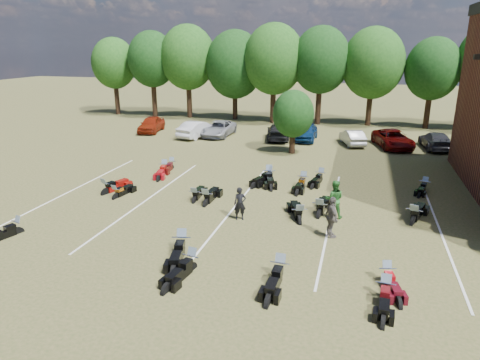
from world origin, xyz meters
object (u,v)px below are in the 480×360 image
(car_0, at_px, (151,124))
(motorcycle_7, at_px, (106,194))
(person_green, at_px, (334,199))
(motorcycle_14, at_px, (172,169))
(motorcycle_3, at_px, (182,252))
(motorcycle_0, at_px, (18,233))
(car_4, at_px, (306,132))
(person_grey, at_px, (332,217))
(person_black, at_px, (240,204))

(car_0, xyz_separation_m, motorcycle_7, (5.86, -17.20, -0.75))
(person_green, relative_size, motorcycle_14, 0.92)
(car_0, xyz_separation_m, motorcycle_3, (12.94, -22.69, -0.75))
(motorcycle_0, bearing_deg, motorcycle_14, 95.34)
(motorcycle_14, bearing_deg, car_0, 118.79)
(motorcycle_3, bearing_deg, motorcycle_0, 169.16)
(person_green, xyz_separation_m, motorcycle_3, (-5.74, -5.56, -0.96))
(car_0, distance_m, car_4, 15.02)
(car_4, xyz_separation_m, motorcycle_7, (-9.16, -17.49, -0.76))
(person_green, xyz_separation_m, motorcycle_0, (-13.68, -5.89, -0.96))
(motorcycle_0, relative_size, motorcycle_7, 0.86)
(person_grey, height_order, motorcycle_3, person_grey)
(person_grey, height_order, motorcycle_14, person_grey)
(car_4, height_order, motorcycle_7, car_4)
(motorcycle_0, bearing_deg, motorcycle_7, 98.44)
(person_black, height_order, motorcycle_0, person_black)
(person_black, distance_m, motorcycle_3, 4.33)
(person_black, relative_size, motorcycle_7, 0.69)
(person_grey, bearing_deg, motorcycle_14, 27.74)
(car_0, bearing_deg, motorcycle_0, -86.72)
(motorcycle_7, bearing_deg, person_grey, -173.04)
(car_4, bearing_deg, motorcycle_7, -117.35)
(person_black, relative_size, motorcycle_3, 0.65)
(car_4, relative_size, motorcycle_14, 2.13)
(motorcycle_14, bearing_deg, person_black, -49.88)
(person_black, height_order, motorcycle_14, person_black)
(car_0, height_order, car_4, car_4)
(motorcycle_0, distance_m, motorcycle_14, 11.80)
(car_4, relative_size, person_black, 2.71)
(motorcycle_3, xyz_separation_m, motorcycle_7, (-7.08, 5.50, 0.00))
(motorcycle_14, bearing_deg, person_grey, -39.03)
(car_0, xyz_separation_m, person_black, (14.29, -18.66, 0.07))
(motorcycle_0, bearing_deg, motorcycle_3, 19.21)
(car_4, height_order, person_green, person_green)
(person_black, height_order, motorcycle_3, person_black)
(motorcycle_14, bearing_deg, motorcycle_7, -108.43)
(person_green, relative_size, motorcycle_3, 0.76)
(person_black, distance_m, motorcycle_14, 10.04)
(motorcycle_0, xyz_separation_m, motorcycle_7, (0.86, 5.83, 0.00))
(person_green, bearing_deg, motorcycle_7, -3.78)
(person_black, distance_m, motorcycle_0, 10.30)
(person_grey, bearing_deg, person_green, -25.55)
(car_4, relative_size, person_grey, 2.34)
(motorcycle_0, height_order, motorcycle_7, motorcycle_7)
(car_0, bearing_deg, motorcycle_3, -69.28)
(motorcycle_0, height_order, motorcycle_14, motorcycle_14)
(car_0, height_order, motorcycle_3, car_0)
(car_4, bearing_deg, motorcycle_3, -94.89)
(motorcycle_3, bearing_deg, car_4, 71.62)
(car_4, bearing_deg, motorcycle_14, -122.82)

